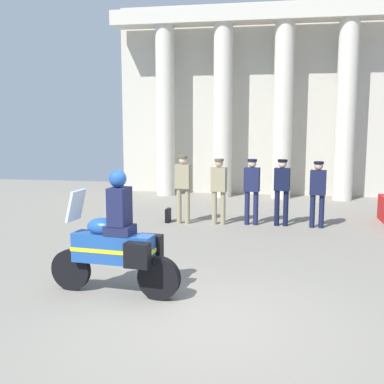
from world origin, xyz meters
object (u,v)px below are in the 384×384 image
(officer_in_row_1, at_px, (219,186))
(officer_in_row_2, at_px, (252,186))
(briefcase_on_ground, at_px, (168,215))
(officer_in_row_4, at_px, (318,189))
(officer_in_row_3, at_px, (282,187))
(motorcycle_with_rider, at_px, (117,244))
(officer_in_row_0, at_px, (183,184))

(officer_in_row_1, distance_m, officer_in_row_2, 0.83)
(briefcase_on_ground, bearing_deg, officer_in_row_1, -1.63)
(officer_in_row_4, relative_size, briefcase_on_ground, 4.59)
(officer_in_row_3, xyz_separation_m, officer_in_row_4, (0.87, -0.07, -0.02))
(officer_in_row_1, relative_size, officer_in_row_2, 1.00)
(officer_in_row_2, distance_m, briefcase_on_ground, 2.32)
(motorcycle_with_rider, relative_size, briefcase_on_ground, 5.81)
(officer_in_row_2, bearing_deg, officer_in_row_3, -170.92)
(officer_in_row_0, height_order, motorcycle_with_rider, motorcycle_with_rider)
(officer_in_row_1, bearing_deg, motorcycle_with_rider, 89.12)
(officer_in_row_3, relative_size, briefcase_on_ground, 4.67)
(officer_in_row_2, bearing_deg, officer_in_row_1, 15.91)
(briefcase_on_ground, bearing_deg, officer_in_row_2, 1.82)
(motorcycle_with_rider, xyz_separation_m, briefcase_on_ground, (-0.47, 5.28, -0.61))
(briefcase_on_ground, bearing_deg, motorcycle_with_rider, -84.93)
(motorcycle_with_rider, distance_m, briefcase_on_ground, 5.34)
(officer_in_row_1, bearing_deg, briefcase_on_ground, 6.92)
(officer_in_row_4, bearing_deg, officer_in_row_1, 9.60)
(officer_in_row_1, height_order, briefcase_on_ground, officer_in_row_1)
(officer_in_row_2, xyz_separation_m, motorcycle_with_rider, (-1.70, -5.35, -0.20))
(officer_in_row_4, bearing_deg, officer_in_row_2, 6.35)
(officer_in_row_0, relative_size, officer_in_row_3, 1.04)
(motorcycle_with_rider, bearing_deg, officer_in_row_2, -101.87)
(officer_in_row_3, bearing_deg, motorcycle_with_rider, 73.99)
(officer_in_row_3, bearing_deg, officer_in_row_1, 12.68)
(officer_in_row_0, height_order, officer_in_row_4, officer_in_row_0)
(motorcycle_with_rider, height_order, briefcase_on_ground, motorcycle_with_rider)
(officer_in_row_3, height_order, officer_in_row_4, officer_in_row_3)
(officer_in_row_1, bearing_deg, officer_in_row_4, -170.40)
(officer_in_row_3, distance_m, officer_in_row_4, 0.87)
(officer_in_row_0, xyz_separation_m, briefcase_on_ground, (-0.42, 0.09, -0.86))
(officer_in_row_4, xyz_separation_m, motorcycle_with_rider, (-3.32, -5.29, -0.18))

